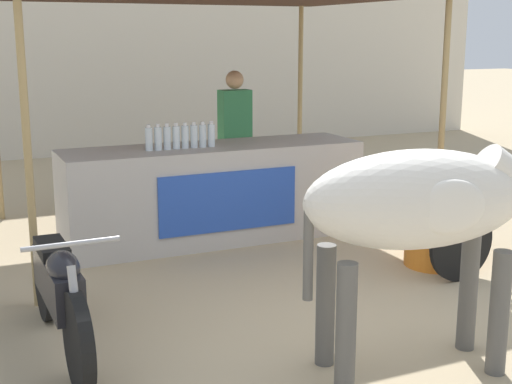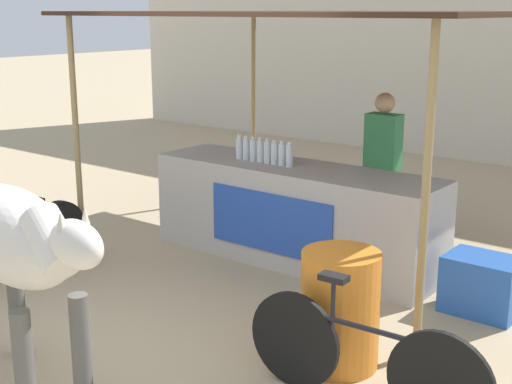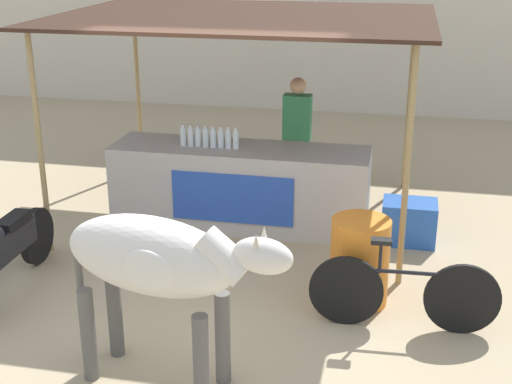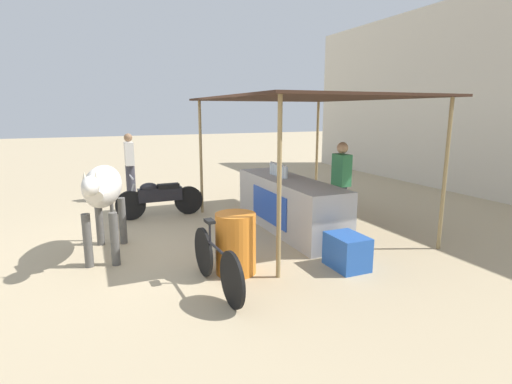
{
  "view_description": "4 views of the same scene",
  "coord_description": "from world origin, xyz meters",
  "px_view_note": "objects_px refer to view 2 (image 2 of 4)",
  "views": [
    {
      "loc": [
        -2.5,
        -4.33,
        2.03
      ],
      "look_at": [
        -0.06,
        1.04,
        0.73
      ],
      "focal_mm": 50.0,
      "sensor_mm": 36.0,
      "label": 1
    },
    {
      "loc": [
        3.89,
        -3.39,
        2.45
      ],
      "look_at": [
        0.2,
        1.32,
        0.91
      ],
      "focal_mm": 50.0,
      "sensor_mm": 36.0,
      "label": 2
    },
    {
      "loc": [
        1.8,
        -5.48,
        3.35
      ],
      "look_at": [
        0.46,
        0.89,
        0.92
      ],
      "focal_mm": 50.0,
      "sensor_mm": 36.0,
      "label": 3
    },
    {
      "loc": [
        6.39,
        -1.17,
        2.2
      ],
      "look_at": [
        0.02,
        1.53,
        0.77
      ],
      "focal_mm": 28.0,
      "sensor_mm": 36.0,
      "label": 4
    }
  ],
  "objects_px": {
    "stall_counter": "(294,214)",
    "cooler_box": "(482,285)",
    "water_barrel": "(340,309)",
    "vendor_behind_counter": "(382,172)",
    "motorcycle_parked": "(3,233)",
    "cow": "(15,244)",
    "bicycle_leaning": "(362,357)"
  },
  "relations": [
    {
      "from": "water_barrel",
      "to": "vendor_behind_counter",
      "type": "bearing_deg",
      "value": 112.28
    },
    {
      "from": "vendor_behind_counter",
      "to": "bicycle_leaning",
      "type": "height_order",
      "value": "vendor_behind_counter"
    },
    {
      "from": "water_barrel",
      "to": "bicycle_leaning",
      "type": "xyz_separation_m",
      "value": [
        0.41,
        -0.41,
        -0.07
      ]
    },
    {
      "from": "stall_counter",
      "to": "vendor_behind_counter",
      "type": "relative_size",
      "value": 1.82
    },
    {
      "from": "vendor_behind_counter",
      "to": "motorcycle_parked",
      "type": "xyz_separation_m",
      "value": [
        -2.41,
        -2.81,
        -0.42
      ]
    },
    {
      "from": "water_barrel",
      "to": "cow",
      "type": "height_order",
      "value": "cow"
    },
    {
      "from": "cooler_box",
      "to": "water_barrel",
      "type": "height_order",
      "value": "water_barrel"
    },
    {
      "from": "stall_counter",
      "to": "water_barrel",
      "type": "distance_m",
      "value": 2.21
    },
    {
      "from": "vendor_behind_counter",
      "to": "water_barrel",
      "type": "xyz_separation_m",
      "value": [
        0.96,
        -2.35,
        -0.43
      ]
    },
    {
      "from": "cow",
      "to": "bicycle_leaning",
      "type": "height_order",
      "value": "cow"
    },
    {
      "from": "cooler_box",
      "to": "motorcycle_parked",
      "type": "bearing_deg",
      "value": -152.84
    },
    {
      "from": "stall_counter",
      "to": "bicycle_leaning",
      "type": "relative_size",
      "value": 1.81
    },
    {
      "from": "stall_counter",
      "to": "vendor_behind_counter",
      "type": "xyz_separation_m",
      "value": [
        0.55,
        0.75,
        0.37
      ]
    },
    {
      "from": "cooler_box",
      "to": "cow",
      "type": "bearing_deg",
      "value": -120.65
    },
    {
      "from": "water_barrel",
      "to": "cow",
      "type": "relative_size",
      "value": 0.45
    },
    {
      "from": "stall_counter",
      "to": "water_barrel",
      "type": "bearing_deg",
      "value": -46.59
    },
    {
      "from": "cow",
      "to": "water_barrel",
      "type": "bearing_deg",
      "value": 49.15
    },
    {
      "from": "stall_counter",
      "to": "cooler_box",
      "type": "xyz_separation_m",
      "value": [
        1.97,
        -0.1,
        -0.24
      ]
    },
    {
      "from": "water_barrel",
      "to": "cow",
      "type": "distance_m",
      "value": 2.21
    },
    {
      "from": "vendor_behind_counter",
      "to": "motorcycle_parked",
      "type": "distance_m",
      "value": 3.73
    },
    {
      "from": "bicycle_leaning",
      "to": "cow",
      "type": "bearing_deg",
      "value": -146.32
    },
    {
      "from": "vendor_behind_counter",
      "to": "water_barrel",
      "type": "height_order",
      "value": "vendor_behind_counter"
    },
    {
      "from": "vendor_behind_counter",
      "to": "cooler_box",
      "type": "distance_m",
      "value": 1.76
    },
    {
      "from": "cow",
      "to": "motorcycle_parked",
      "type": "height_order",
      "value": "cow"
    },
    {
      "from": "water_barrel",
      "to": "stall_counter",
      "type": "bearing_deg",
      "value": 133.41
    },
    {
      "from": "stall_counter",
      "to": "cooler_box",
      "type": "distance_m",
      "value": 1.99
    },
    {
      "from": "stall_counter",
      "to": "motorcycle_parked",
      "type": "relative_size",
      "value": 1.67
    },
    {
      "from": "water_barrel",
      "to": "bicycle_leaning",
      "type": "height_order",
      "value": "bicycle_leaning"
    },
    {
      "from": "cow",
      "to": "motorcycle_parked",
      "type": "xyz_separation_m",
      "value": [
        -1.99,
        1.14,
        -0.61
      ]
    },
    {
      "from": "vendor_behind_counter",
      "to": "water_barrel",
      "type": "relative_size",
      "value": 1.97
    },
    {
      "from": "stall_counter",
      "to": "bicycle_leaning",
      "type": "bearing_deg",
      "value": -46.18
    },
    {
      "from": "cooler_box",
      "to": "motorcycle_parked",
      "type": "height_order",
      "value": "motorcycle_parked"
    }
  ]
}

